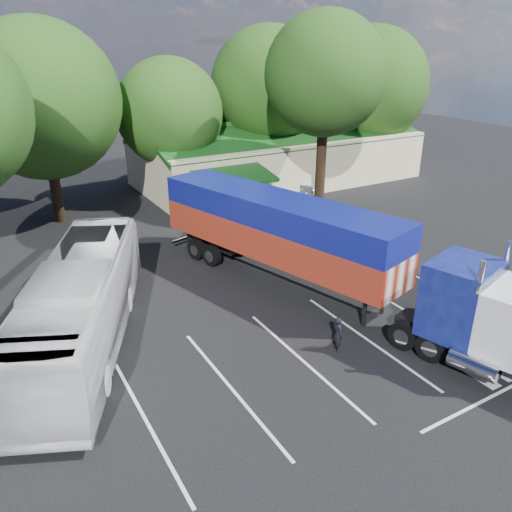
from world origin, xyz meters
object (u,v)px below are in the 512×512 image
semi_truck (323,247)px  silver_sedan (286,186)px  woman (338,334)px  tour_bus (81,304)px  bicycle (216,229)px

semi_truck → silver_sedan: bearing=46.6°
semi_truck → woman: bearing=-134.0°
silver_sedan → tour_bus: bearing=150.6°
semi_truck → bicycle: (-0.70, 10.05, -2.18)m
semi_truck → woman: size_ratio=14.69×
bicycle → silver_sedan: 10.58m
woman → semi_truck: bearing=-14.1°
tour_bus → woman: bearing=-8.9°
woman → tour_bus: 10.34m
bicycle → silver_sedan: bearing=-6.2°
semi_truck → tour_bus: bearing=155.4°
semi_truck → bicycle: semi_truck is taller
bicycle → tour_bus: tour_bus is taller
semi_truck → bicycle: size_ratio=12.25×
woman → bicycle: bearing=8.4°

